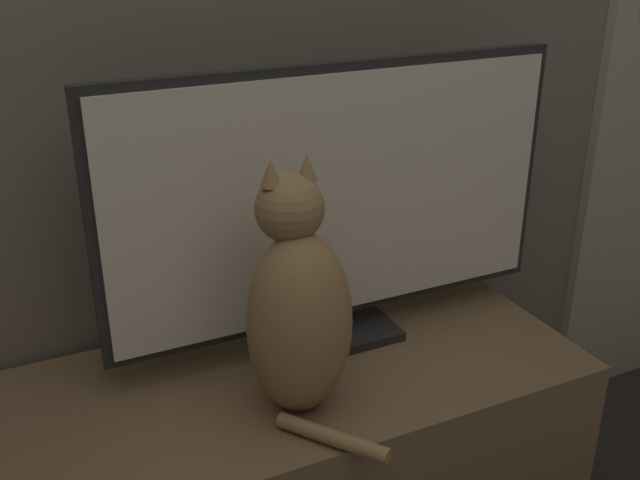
{
  "coord_description": "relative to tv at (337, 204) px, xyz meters",
  "views": [
    {
      "loc": [
        -0.39,
        -0.23,
        1.35
      ],
      "look_at": [
        0.15,
        0.91,
        0.79
      ],
      "focal_mm": 42.0,
      "sensor_mm": 36.0,
      "label": 1
    }
  ],
  "objects": [
    {
      "name": "cat",
      "position": [
        -0.17,
        -0.18,
        -0.11
      ],
      "size": [
        0.2,
        0.31,
        0.47
      ],
      "rotation": [
        0.0,
        0.0,
        0.03
      ],
      "color": "#997547",
      "rests_on": "tv_stand"
    },
    {
      "name": "tv",
      "position": [
        0.0,
        0.0,
        0.0
      ],
      "size": [
        0.97,
        0.15,
        0.58
      ],
      "color": "black",
      "rests_on": "tv_stand"
    }
  ]
}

